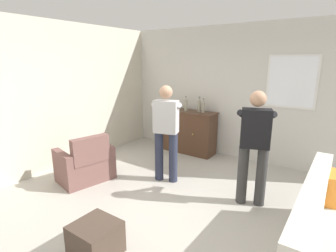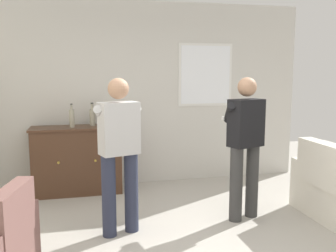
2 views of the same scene
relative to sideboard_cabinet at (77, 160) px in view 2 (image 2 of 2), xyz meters
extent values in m
cube|color=beige|center=(0.97, 0.36, 0.91)|extent=(5.20, 0.12, 2.80)
cube|color=silver|center=(2.02, 0.30, 1.21)|extent=(0.88, 0.02, 0.99)
cube|color=white|center=(2.02, 0.29, 1.21)|extent=(0.80, 0.03, 0.91)
cube|color=silver|center=(2.99, -1.23, -0.17)|extent=(0.55, 0.18, 0.64)
cube|color=orange|center=(2.92, -1.56, 0.11)|extent=(0.20, 0.42, 0.36)
cube|color=brown|center=(-0.48, -2.39, 0.14)|extent=(0.27, 0.66, 0.45)
cube|color=brown|center=(-0.65, -1.96, -0.19)|extent=(0.65, 0.25, 0.60)
cube|color=#472D1E|center=(0.00, 0.00, -0.02)|extent=(1.24, 0.44, 0.94)
cube|color=#472D1E|center=(0.00, 0.00, 0.47)|extent=(1.28, 0.48, 0.03)
sphere|color=#B79338|center=(-0.25, -0.23, 0.03)|extent=(0.04, 0.04, 0.04)
sphere|color=#B79338|center=(0.25, -0.23, 0.03)|extent=(0.04, 0.04, 0.04)
cylinder|color=gray|center=(-0.05, -0.04, 0.61)|extent=(0.07, 0.07, 0.25)
cylinder|color=gray|center=(-0.05, -0.04, 0.76)|extent=(0.03, 0.03, 0.07)
cylinder|color=#262626|center=(-0.05, -0.04, 0.81)|extent=(0.03, 0.03, 0.02)
cylinder|color=gray|center=(0.23, 0.05, 0.60)|extent=(0.08, 0.08, 0.23)
cylinder|color=gray|center=(0.23, 0.05, 0.76)|extent=(0.04, 0.04, 0.08)
cylinder|color=#262626|center=(0.23, 0.05, 0.81)|extent=(0.04, 0.04, 0.02)
cylinder|color=gray|center=(0.35, 0.03, 0.59)|extent=(0.07, 0.07, 0.21)
cylinder|color=gray|center=(0.35, 0.03, 0.73)|extent=(0.03, 0.03, 0.08)
cylinder|color=#262626|center=(0.35, 0.03, 0.78)|extent=(0.03, 0.03, 0.02)
cylinder|color=#282D42|center=(0.33, -1.56, -0.05)|extent=(0.15, 0.15, 0.88)
cylinder|color=#282D42|center=(0.58, -1.49, -0.05)|extent=(0.15, 0.15, 0.88)
cube|color=#B7B7B7|center=(0.46, -1.52, 0.67)|extent=(0.45, 0.33, 0.55)
sphere|color=tan|center=(0.46, -1.52, 1.08)|extent=(0.22, 0.22, 0.22)
cylinder|color=#B7B7B7|center=(0.30, -1.41, 0.78)|extent=(0.23, 0.44, 0.29)
cylinder|color=#B7B7B7|center=(0.52, -1.34, 0.78)|extent=(0.40, 0.34, 0.29)
cube|color=white|center=(0.36, -1.22, 0.69)|extent=(0.16, 0.08, 0.04)
cylinder|color=#383838|center=(1.81, -1.48, -0.05)|extent=(0.15, 0.15, 0.88)
cylinder|color=#383838|center=(2.05, -1.40, -0.05)|extent=(0.15, 0.15, 0.88)
cube|color=black|center=(1.93, -1.44, 0.67)|extent=(0.45, 0.34, 0.55)
sphere|color=tan|center=(1.93, -1.44, 1.08)|extent=(0.22, 0.22, 0.22)
cylinder|color=black|center=(1.77, -1.33, 0.78)|extent=(0.21, 0.44, 0.29)
cylinder|color=black|center=(1.98, -1.25, 0.78)|extent=(0.41, 0.32, 0.29)
cube|color=white|center=(1.82, -1.14, 0.69)|extent=(0.15, 0.09, 0.04)
camera|label=1|loc=(2.95, -5.03, 1.59)|focal=28.00mm
camera|label=2|loc=(0.07, -5.40, 1.26)|focal=40.00mm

